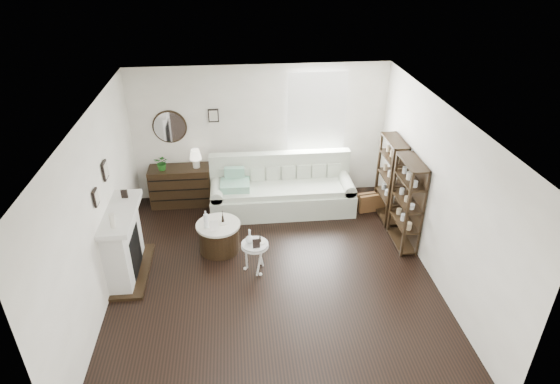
{
  "coord_description": "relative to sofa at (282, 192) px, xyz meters",
  "views": [
    {
      "loc": [
        -0.5,
        -5.91,
        4.8
      ],
      "look_at": [
        0.19,
        0.8,
        1.07
      ],
      "focal_mm": 30.0,
      "sensor_mm": 36.0,
      "label": 1
    }
  ],
  "objects": [
    {
      "name": "fireplace",
      "position": [
        -2.67,
        -1.79,
        0.18
      ],
      "size": [
        0.5,
        1.4,
        1.84
      ],
      "color": "silver",
      "rests_on": "ground"
    },
    {
      "name": "card_frame_drum",
      "position": [
        -1.27,
        -1.49,
        0.26
      ],
      "size": [
        0.14,
        0.07,
        0.18
      ],
      "primitive_type": "cube",
      "rotation": [
        -0.21,
        0.0,
        0.12
      ],
      "color": "white",
      "rests_on": "drum_table"
    },
    {
      "name": "suitcase",
      "position": [
        1.75,
        -0.27,
        -0.18
      ],
      "size": [
        0.56,
        0.27,
        0.36
      ],
      "primitive_type": "cube",
      "rotation": [
        0.0,
        0.0,
        0.17
      ],
      "color": "brown",
      "rests_on": "ground"
    },
    {
      "name": "table_lamp",
      "position": [
        -1.64,
        0.38,
        0.62
      ],
      "size": [
        0.24,
        0.24,
        0.37
      ],
      "primitive_type": null,
      "rotation": [
        0.0,
        0.0,
        0.03
      ],
      "color": "#EDE2C8",
      "rests_on": "dresser"
    },
    {
      "name": "bottle_drum",
      "position": [
        -1.4,
        -1.38,
        0.32
      ],
      "size": [
        0.07,
        0.07,
        0.31
      ],
      "primitive_type": "cylinder",
      "color": "silver",
      "rests_on": "drum_table"
    },
    {
      "name": "eiffel_drum",
      "position": [
        -1.13,
        -1.25,
        0.27
      ],
      "size": [
        0.12,
        0.12,
        0.2
      ],
      "primitive_type": null,
      "rotation": [
        0.0,
        0.0,
        -0.05
      ],
      "color": "black",
      "rests_on": "drum_table"
    },
    {
      "name": "dresser",
      "position": [
        -1.99,
        0.38,
        0.04
      ],
      "size": [
        1.19,
        0.51,
        0.79
      ],
      "color": "black",
      "rests_on": "ground"
    },
    {
      "name": "shelf_unit_near",
      "position": [
        1.98,
        -1.44,
        0.45
      ],
      "size": [
        0.3,
        0.8,
        1.6
      ],
      "color": "black",
      "rests_on": "ground"
    },
    {
      "name": "potted_plant",
      "position": [
        -2.28,
        0.34,
        0.59
      ],
      "size": [
        0.32,
        0.29,
        0.31
      ],
      "primitive_type": "imported",
      "rotation": [
        0.0,
        0.0,
        -0.22
      ],
      "color": "#1C5919",
      "rests_on": "dresser"
    },
    {
      "name": "room",
      "position": [
        0.38,
        0.61,
        1.24
      ],
      "size": [
        5.5,
        5.5,
        5.5
      ],
      "color": "black",
      "rests_on": "ground"
    },
    {
      "name": "drum_table",
      "position": [
        -1.21,
        -1.3,
        -0.09
      ],
      "size": [
        0.75,
        0.75,
        0.52
      ],
      "rotation": [
        0.0,
        0.0,
        0.04
      ],
      "color": "black",
      "rests_on": "ground"
    },
    {
      "name": "flask_ped",
      "position": [
        -0.7,
        -1.92,
        0.3
      ],
      "size": [
        0.13,
        0.13,
        0.25
      ],
      "primitive_type": null,
      "color": "silver",
      "rests_on": "pedestal_table"
    },
    {
      "name": "card_frame_ped",
      "position": [
        -0.61,
        -2.05,
        0.25
      ],
      "size": [
        0.12,
        0.06,
        0.15
      ],
      "primitive_type": "cube",
      "rotation": [
        -0.21,
        0.0,
        0.12
      ],
      "color": "black",
      "rests_on": "pedestal_table"
    },
    {
      "name": "quilt",
      "position": [
        -0.9,
        -0.14,
        0.27
      ],
      "size": [
        0.57,
        0.47,
        0.14
      ],
      "primitive_type": "cube",
      "rotation": [
        0.0,
        0.0,
        -0.04
      ],
      "color": "#268D6B",
      "rests_on": "sofa"
    },
    {
      "name": "sofa",
      "position": [
        0.0,
        0.0,
        0.0
      ],
      "size": [
        2.76,
        0.96,
        1.07
      ],
      "color": "beige",
      "rests_on": "ground"
    },
    {
      "name": "pedestal_table",
      "position": [
        -0.63,
        -1.94,
        0.13
      ],
      "size": [
        0.44,
        0.44,
        0.53
      ],
      "rotation": [
        0.0,
        0.0,
        0.42
      ],
      "color": "silver",
      "rests_on": "ground"
    },
    {
      "name": "shelf_unit_far",
      "position": [
        1.98,
        -0.54,
        0.45
      ],
      "size": [
        0.3,
        0.8,
        1.6
      ],
      "color": "black",
      "rests_on": "ground"
    },
    {
      "name": "eiffel_ped",
      "position": [
        -0.54,
        -1.91,
        0.26
      ],
      "size": [
        0.12,
        0.12,
        0.17
      ],
      "primitive_type": null,
      "rotation": [
        0.0,
        0.0,
        0.19
      ],
      "color": "black",
      "rests_on": "pedestal_table"
    }
  ]
}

